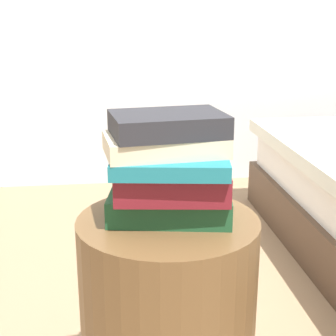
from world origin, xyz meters
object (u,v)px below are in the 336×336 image
object	(u,v)px
book_forest	(170,205)
book_maroon	(172,180)
book_teal	(170,160)
book_charcoal	(169,124)
book_cream	(165,145)
side_table	(168,331)

from	to	relation	value
book_forest	book_maroon	size ratio (longest dim) A/B	1.11
book_forest	book_teal	size ratio (longest dim) A/B	1.10
book_forest	book_teal	xyz separation A→B (m)	(-0.00, -0.01, 0.11)
book_forest	book_charcoal	distance (m)	0.18
book_teal	book_cream	bearing A→B (deg)	-149.97
side_table	book_teal	world-z (taller)	book_teal
book_maroon	book_charcoal	bearing A→B (deg)	-139.45
book_forest	book_maroon	xyz separation A→B (m)	(0.01, -0.00, 0.06)
side_table	book_forest	size ratio (longest dim) A/B	2.14
side_table	book_maroon	size ratio (longest dim) A/B	2.39
book_maroon	book_teal	world-z (taller)	book_teal
book_forest	book_charcoal	xyz separation A→B (m)	(-0.00, -0.01, 0.18)
side_table	book_forest	bearing A→B (deg)	63.52
side_table	book_charcoal	bearing A→B (deg)	46.55
side_table	book_maroon	xyz separation A→B (m)	(0.01, 0.01, 0.37)
side_table	book_teal	xyz separation A→B (m)	(0.01, 0.00, 0.42)
book_charcoal	book_teal	bearing A→B (deg)	-9.02
book_teal	book_charcoal	distance (m)	0.08
book_maroon	book_cream	bearing A→B (deg)	-141.37
side_table	book_teal	distance (m)	0.42
book_maroon	book_charcoal	world-z (taller)	book_charcoal
book_teal	book_cream	size ratio (longest dim) A/B	0.97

